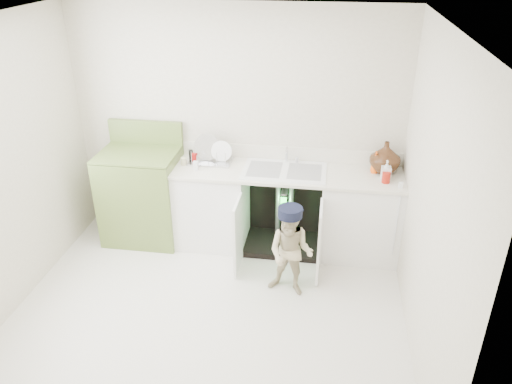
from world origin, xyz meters
TOP-DOWN VIEW (x-y plane):
  - ground at (0.00, 0.00)m, footprint 3.50×3.50m
  - room_shell at (0.00, 0.00)m, footprint 6.00×5.50m
  - counter_run at (0.58, 1.21)m, footprint 2.44×1.02m
  - avocado_stove at (-1.00, 1.18)m, footprint 0.82×0.65m
  - repair_worker at (0.70, 0.41)m, footprint 0.49×0.66m

SIDE VIEW (x-z plane):
  - ground at x=0.00m, z-range 0.00..0.00m
  - repair_worker at x=0.70m, z-range 0.01..0.91m
  - counter_run at x=0.58m, z-range -0.14..1.08m
  - avocado_stove at x=-1.00m, z-range -0.11..1.16m
  - room_shell at x=0.00m, z-range 0.62..1.88m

